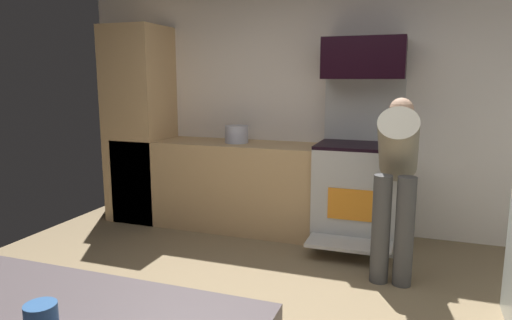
{
  "coord_description": "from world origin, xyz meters",
  "views": [
    {
      "loc": [
        0.96,
        -2.25,
        1.53
      ],
      "look_at": [
        0.05,
        0.3,
        1.05
      ],
      "focal_mm": 31.51,
      "sensor_mm": 36.0,
      "label": 1
    }
  ],
  "objects_px": {
    "oven_range": "(358,189)",
    "stock_pot": "(237,134)",
    "microwave": "(364,58)",
    "person_cook": "(397,171)"
  },
  "relations": [
    {
      "from": "person_cook",
      "to": "stock_pot",
      "type": "height_order",
      "value": "person_cook"
    },
    {
      "from": "microwave",
      "to": "person_cook",
      "type": "distance_m",
      "value": 1.23
    },
    {
      "from": "person_cook",
      "to": "oven_range",
      "type": "bearing_deg",
      "value": 118.43
    },
    {
      "from": "person_cook",
      "to": "microwave",
      "type": "bearing_deg",
      "value": 115.47
    },
    {
      "from": "microwave",
      "to": "stock_pot",
      "type": "xyz_separation_m",
      "value": [
        -1.24,
        -0.08,
        -0.74
      ]
    },
    {
      "from": "microwave",
      "to": "stock_pot",
      "type": "distance_m",
      "value": 1.45
    },
    {
      "from": "oven_range",
      "to": "stock_pot",
      "type": "height_order",
      "value": "oven_range"
    },
    {
      "from": "oven_range",
      "to": "microwave",
      "type": "distance_m",
      "value": 1.22
    },
    {
      "from": "microwave",
      "to": "person_cook",
      "type": "relative_size",
      "value": 0.53
    },
    {
      "from": "stock_pot",
      "to": "microwave",
      "type": "bearing_deg",
      "value": 3.7
    }
  ]
}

